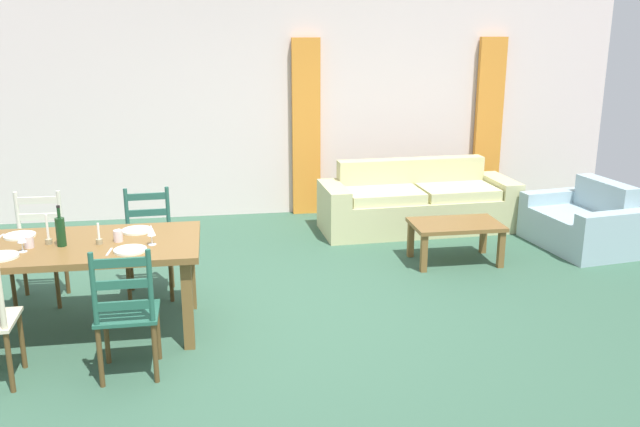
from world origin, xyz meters
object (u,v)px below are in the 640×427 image
object	(u,v)px
dining_table	(74,254)
dining_chair_near_right	(127,313)
dining_chair_far_left	(39,248)
coffee_cup_secondary	(29,242)
dining_chair_far_right	(149,243)
coffee_cup_primary	(118,236)
wine_glass_near_left	(21,238)
wine_glass_near_right	(151,231)
couch	(416,204)
coffee_table	(456,229)
wine_bottle	(61,231)
armchair_upholstered	(585,225)

from	to	relation	value
dining_table	dining_chair_near_right	bearing A→B (deg)	-58.60
dining_chair_far_left	coffee_cup_secondary	world-z (taller)	dining_chair_far_left
dining_chair_far_right	coffee_cup_primary	bearing A→B (deg)	-101.06
coffee_cup_primary	wine_glass_near_left	bearing A→B (deg)	-167.32
wine_glass_near_left	coffee_cup_primary	world-z (taller)	wine_glass_near_left
dining_chair_near_right	dining_chair_far_left	bearing A→B (deg)	120.80
dining_table	coffee_cup_primary	size ratio (longest dim) A/B	21.11
dining_chair_far_left	coffee_cup_secondary	distance (m)	0.90
wine_glass_near_right	coffee_cup_primary	distance (m)	0.30
dining_table	couch	size ratio (longest dim) A/B	0.82
dining_table	coffee_cup_primary	xyz separation A→B (m)	(0.34, 0.00, 0.13)
dining_chair_far_left	coffee_table	distance (m)	3.96
dining_chair_far_left	coffee_cup_primary	distance (m)	1.15
wine_bottle	coffee_cup_secondary	world-z (taller)	wine_bottle
wine_glass_near_left	wine_glass_near_right	world-z (taller)	same
dining_chair_near_right	coffee_table	xyz separation A→B (m)	(3.03, 1.90, -0.12)
dining_chair_near_right	wine_bottle	xyz separation A→B (m)	(-0.53, 0.71, 0.39)
armchair_upholstered	dining_table	bearing A→B (deg)	-164.42
coffee_cup_primary	wine_glass_near_right	bearing A→B (deg)	-25.74
wine_glass_near_left	coffee_table	xyz separation A→B (m)	(3.82, 1.30, -0.51)
armchair_upholstered	dining_chair_far_right	bearing A→B (deg)	-172.01
dining_table	coffee_cup_secondary	size ratio (longest dim) A/B	21.11
dining_chair_far_right	wine_bottle	distance (m)	1.06
dining_chair_far_right	wine_bottle	world-z (taller)	wine_bottle
dining_chair_far_right	wine_glass_near_left	bearing A→B (deg)	-131.64
wine_glass_near_left	coffee_cup_secondary	bearing A→B (deg)	78.10
dining_table	wine_glass_near_left	distance (m)	0.41
coffee_table	wine_glass_near_right	bearing A→B (deg)	-156.20
dining_table	coffee_cup_primary	distance (m)	0.36
dining_chair_far_left	couch	world-z (taller)	dining_chair_far_left
wine_bottle	coffee_cup_secondary	xyz separation A→B (m)	(-0.23, -0.00, -0.07)
dining_chair_far_right	coffee_cup_primary	world-z (taller)	dining_chair_far_right
wine_glass_near_left	armchair_upholstered	xyz separation A→B (m)	(5.39, 1.56, -0.61)
coffee_cup_primary	couch	world-z (taller)	coffee_cup_primary
dining_chair_far_right	coffee_table	bearing A→B (deg)	7.26
coffee_cup_primary	armchair_upholstered	bearing A→B (deg)	16.58
wine_glass_near_left	coffee_table	world-z (taller)	wine_glass_near_left
dining_table	coffee_cup_secondary	bearing A→B (deg)	-171.67
dining_table	wine_bottle	distance (m)	0.22
dining_chair_near_right	coffee_table	distance (m)	3.58
wine_bottle	wine_glass_near_left	distance (m)	0.28
coffee_cup_primary	coffee_table	size ratio (longest dim) A/B	0.10
wine_bottle	wine_glass_near_right	world-z (taller)	wine_bottle
coffee_table	coffee_cup_primary	bearing A→B (deg)	-160.00
dining_table	couch	world-z (taller)	couch
coffee_cup_primary	dining_table	bearing A→B (deg)	-179.36
wine_glass_near_left	couch	world-z (taller)	wine_glass_near_left
wine_bottle	armchair_upholstered	bearing A→B (deg)	15.80
wine_bottle	coffee_cup_primary	distance (m)	0.42
dining_table	wine_glass_near_right	xyz separation A→B (m)	(0.60, -0.12, 0.20)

